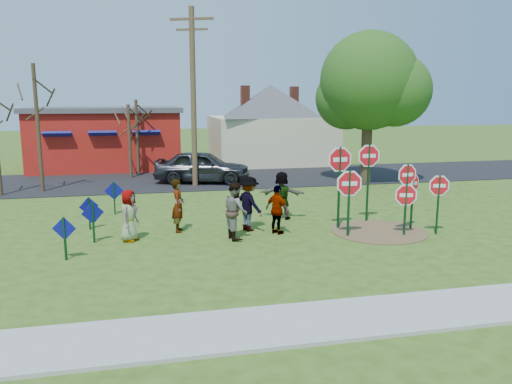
% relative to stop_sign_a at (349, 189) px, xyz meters
% --- Properties ---
extents(ground, '(120.00, 120.00, 0.00)m').
position_rel_stop_sign_a_xyz_m(ground, '(-3.24, 1.31, -1.58)').
color(ground, '#304F16').
rests_on(ground, ground).
extents(sidewalk, '(22.00, 1.80, 0.08)m').
position_rel_stop_sign_a_xyz_m(sidewalk, '(-3.24, -5.89, -1.54)').
color(sidewalk, '#9E9E99').
rests_on(sidewalk, ground).
extents(road, '(120.00, 7.50, 0.04)m').
position_rel_stop_sign_a_xyz_m(road, '(-3.24, 12.81, -1.56)').
color(road, black).
rests_on(road, ground).
extents(dirt_patch, '(3.20, 3.20, 0.03)m').
position_rel_stop_sign_a_xyz_m(dirt_patch, '(1.26, 0.31, -1.57)').
color(dirt_patch, brown).
rests_on(dirt_patch, ground).
extents(red_building, '(9.40, 7.69, 3.90)m').
position_rel_stop_sign_a_xyz_m(red_building, '(-8.74, 19.30, 0.38)').
color(red_building, maroon).
rests_on(red_building, ground).
extents(cream_house, '(9.40, 9.40, 6.50)m').
position_rel_stop_sign_a_xyz_m(cream_house, '(2.26, 19.31, 1.34)').
color(cream_house, beige).
rests_on(cream_house, ground).
extents(stop_sign_a, '(1.15, 0.12, 2.34)m').
position_rel_stop_sign_a_xyz_m(stop_sign_a, '(0.00, 0.00, 0.00)').
color(stop_sign_a, '#0F381A').
rests_on(stop_sign_a, ground).
extents(stop_sign_b, '(1.11, 0.09, 2.98)m').
position_rel_stop_sign_a_xyz_m(stop_sign_b, '(1.47, 1.75, 0.58)').
color(stop_sign_b, '#0F381A').
rests_on(stop_sign_b, ground).
extents(stop_sign_c, '(0.94, 0.15, 2.48)m').
position_rel_stop_sign_a_xyz_m(stop_sign_c, '(1.93, -0.17, 0.16)').
color(stop_sign_c, '#0F381A').
rests_on(stop_sign_c, ground).
extents(stop_sign_d, '(0.83, 0.45, 2.06)m').
position_rel_stop_sign_a_xyz_m(stop_sign_d, '(2.50, 0.40, -0.13)').
color(stop_sign_d, '#0F381A').
rests_on(stop_sign_d, ground).
extents(stop_sign_e, '(0.95, 0.26, 1.85)m').
position_rel_stop_sign_a_xyz_m(stop_sign_e, '(1.85, -0.32, -0.34)').
color(stop_sign_e, '#0F381A').
rests_on(stop_sign_e, ground).
extents(stop_sign_f, '(0.93, 0.18, 2.11)m').
position_rel_stop_sign_a_xyz_m(stop_sign_f, '(2.99, -0.38, -0.09)').
color(stop_sign_f, '#0F381A').
rests_on(stop_sign_f, ground).
extents(stop_sign_g, '(1.17, 0.08, 2.99)m').
position_rel_stop_sign_a_xyz_m(stop_sign_g, '(0.07, 1.04, 0.52)').
color(stop_sign_g, '#0F381A').
rests_on(stop_sign_g, ground).
extents(blue_diamond_a, '(0.66, 0.16, 1.24)m').
position_rel_stop_sign_a_xyz_m(blue_diamond_a, '(-8.64, -0.56, -0.82)').
color(blue_diamond_a, '#0F381A').
rests_on(blue_diamond_a, ground).
extents(blue_diamond_b, '(0.67, 0.25, 1.30)m').
position_rel_stop_sign_a_xyz_m(blue_diamond_b, '(-8.03, 1.07, -0.79)').
color(blue_diamond_b, '#0F381A').
rests_on(blue_diamond_b, ground).
extents(blue_diamond_c, '(0.62, 0.26, 1.15)m').
position_rel_stop_sign_a_xyz_m(blue_diamond_c, '(-8.32, 2.75, -0.89)').
color(blue_diamond_c, '#0F381A').
rests_on(blue_diamond_c, ground).
extents(blue_diamond_d, '(0.72, 0.07, 1.30)m').
position_rel_stop_sign_a_xyz_m(blue_diamond_d, '(-7.61, 4.91, -0.79)').
color(blue_diamond_d, '#0F381A').
rests_on(blue_diamond_d, ground).
extents(person_a, '(0.81, 0.95, 1.65)m').
position_rel_stop_sign_a_xyz_m(person_a, '(-6.94, 1.02, -0.76)').
color(person_a, '#414189').
rests_on(person_a, ground).
extents(person_b, '(0.51, 0.71, 1.81)m').
position_rel_stop_sign_a_xyz_m(person_b, '(-5.35, 1.82, -0.68)').
color(person_b, '#2B746C').
rests_on(person_b, ground).
extents(person_c, '(0.83, 0.99, 1.84)m').
position_rel_stop_sign_a_xyz_m(person_c, '(-3.62, 0.56, -0.66)').
color(person_c, '#934842').
rests_on(person_c, ground).
extents(person_d, '(1.19, 1.39, 1.87)m').
position_rel_stop_sign_a_xyz_m(person_d, '(-3.01, 1.44, -0.65)').
color(person_d, '#2E2E33').
rests_on(person_d, ground).
extents(person_e, '(0.87, 1.02, 1.64)m').
position_rel_stop_sign_a_xyz_m(person_e, '(-2.17, 0.81, -0.76)').
color(person_e, '#572B5E').
rests_on(person_e, ground).
extents(person_f, '(1.75, 1.10, 1.81)m').
position_rel_stop_sign_a_xyz_m(person_f, '(-1.47, 2.82, -0.68)').
color(person_f, '#20582E').
rests_on(person_f, ground).
extents(suv, '(5.37, 3.30, 1.71)m').
position_rel_stop_sign_a_xyz_m(suv, '(-3.43, 11.51, -0.69)').
color(suv, '#2A2A2E').
rests_on(suv, road).
extents(utility_pole, '(2.05, 0.90, 8.83)m').
position_rel_stop_sign_a_xyz_m(utility_pole, '(-3.92, 10.57, 3.06)').
color(utility_pole, '#4C3823').
rests_on(utility_pole, ground).
extents(leafy_tree, '(5.53, 5.05, 7.86)m').
position_rel_stop_sign_a_xyz_m(leafy_tree, '(5.13, 9.55, 3.48)').
color(leafy_tree, '#382819').
rests_on(leafy_tree, ground).
extents(bare_tree_east, '(1.80, 1.80, 4.13)m').
position_rel_stop_sign_a_xyz_m(bare_tree_east, '(-7.20, 14.09, 1.09)').
color(bare_tree_east, '#382819').
rests_on(bare_tree_east, ground).
extents(bare_tree_mid, '(1.80, 1.80, 6.06)m').
position_rel_stop_sign_a_xyz_m(bare_tree_mid, '(-11.27, 10.63, 2.34)').
color(bare_tree_mid, '#382819').
rests_on(bare_tree_mid, ground).
extents(bare_tree_extra, '(1.80, 1.80, 4.39)m').
position_rel_stop_sign_a_xyz_m(bare_tree_extra, '(-6.79, 15.19, 1.26)').
color(bare_tree_extra, '#382819').
rests_on(bare_tree_extra, ground).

